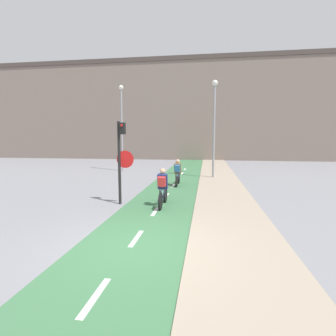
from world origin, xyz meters
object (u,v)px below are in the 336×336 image
object	(u,v)px
cyclist_near	(163,188)
cyclist_far	(178,173)
street_lamp_sidewalk	(214,118)
street_lamp_far	(122,119)
traffic_light_pole	(121,154)

from	to	relation	value
cyclist_near	cyclist_far	size ratio (longest dim) A/B	1.04
street_lamp_sidewalk	street_lamp_far	bearing A→B (deg)	159.52
traffic_light_pole	cyclist_far	distance (m)	4.79
traffic_light_pole	cyclist_far	xyz separation A→B (m)	(1.71, 4.29, -1.28)
traffic_light_pole	street_lamp_far	world-z (taller)	street_lamp_far
street_lamp_far	street_lamp_sidewalk	bearing A→B (deg)	-20.48
cyclist_near	cyclist_far	xyz separation A→B (m)	(0.07, 4.42, -0.01)
cyclist_near	cyclist_far	bearing A→B (deg)	89.06
street_lamp_far	cyclist_far	xyz separation A→B (m)	(4.96, -5.66, -3.32)
traffic_light_pole	cyclist_near	distance (m)	2.08
traffic_light_pole	street_lamp_far	xyz separation A→B (m)	(-3.25, 9.95, 2.04)
street_lamp_sidewalk	cyclist_near	size ratio (longest dim) A/B	3.50
traffic_light_pole	cyclist_far	size ratio (longest dim) A/B	1.89
street_lamp_far	cyclist_far	bearing A→B (deg)	-48.79
traffic_light_pole	street_lamp_sidewalk	world-z (taller)	street_lamp_sidewalk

